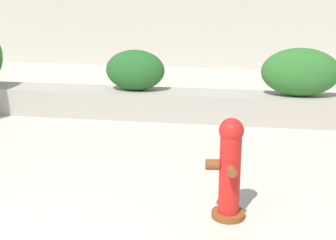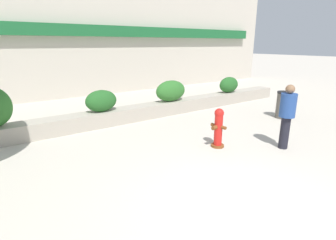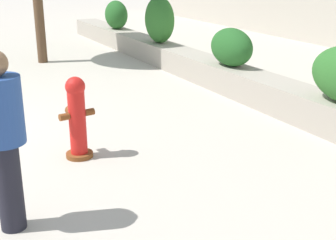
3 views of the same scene
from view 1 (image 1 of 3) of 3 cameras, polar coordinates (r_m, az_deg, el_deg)
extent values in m
cube|color=#ADA393|center=(8.63, -3.37, 2.03)|extent=(18.00, 0.70, 0.50)
ellipsoid|color=#235B23|center=(8.52, -4.02, 6.08)|extent=(1.08, 0.64, 0.74)
ellipsoid|color=#2D6B28|center=(8.35, 15.83, 5.63)|extent=(1.33, 0.67, 0.83)
cylinder|color=brown|center=(5.06, 7.34, -11.31)|extent=(0.40, 0.40, 0.06)
cylinder|color=red|center=(4.87, 7.53, -6.55)|extent=(0.25, 0.25, 0.85)
sphere|color=red|center=(4.71, 7.74, -1.27)|extent=(0.25, 0.25, 0.25)
cylinder|color=brown|center=(4.81, 5.43, -5.44)|extent=(0.15, 0.13, 0.11)
cylinder|color=brown|center=(4.99, 7.37, -4.70)|extent=(0.11, 0.14, 0.09)
cylinder|color=brown|center=(4.67, 7.79, -6.21)|extent=(0.11, 0.14, 0.09)
camera|label=2|loc=(5.10, -84.63, 6.04)|focal=28.00mm
camera|label=3|loc=(6.19, 72.40, 5.87)|focal=50.00mm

